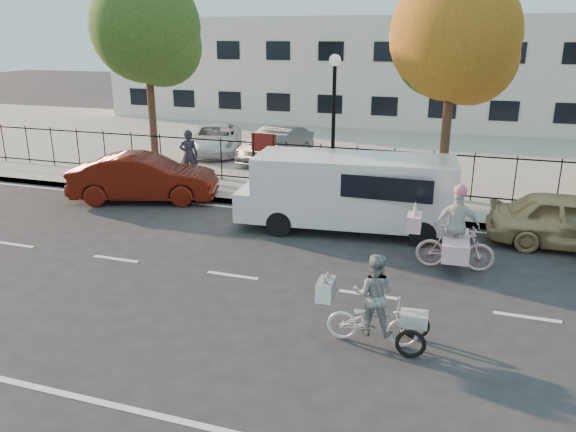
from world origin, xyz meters
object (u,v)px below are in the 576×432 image
at_px(unicorn_bike, 454,238).
at_px(lot_car_c, 277,145).
at_px(pedestrian, 189,155).
at_px(white_van, 350,190).
at_px(lot_car_b, 215,139).
at_px(red_sedan, 144,178).
at_px(lamppost, 334,100).
at_px(zebra_trike, 373,310).
at_px(gold_sedan, 574,221).

relative_size(unicorn_bike, lot_car_c, 0.48).
bearing_deg(pedestrian, white_van, 133.21).
distance_m(unicorn_bike, lot_car_b, 14.01).
xyz_separation_m(unicorn_bike, red_sedan, (-9.53, 2.58, 0.01)).
relative_size(lamppost, zebra_trike, 2.28).
xyz_separation_m(lamppost, white_van, (1.24, -3.00, -2.00)).
relative_size(zebra_trike, lot_car_b, 0.43).
distance_m(zebra_trike, gold_sedan, 7.16).
xyz_separation_m(white_van, gold_sedan, (5.51, 0.44, -0.43)).
bearing_deg(gold_sedan, red_sedan, 87.78).
xyz_separation_m(red_sedan, lot_car_b, (-0.82, 6.86, 0.02)).
bearing_deg(lamppost, zebra_trike, -71.35).
xyz_separation_m(lot_car_b, lot_car_c, (3.04, -0.69, 0.05)).
xyz_separation_m(zebra_trike, red_sedan, (-8.41, 6.31, 0.12)).
bearing_deg(lot_car_b, lot_car_c, -32.94).
xyz_separation_m(zebra_trike, white_van, (-1.67, 5.61, 0.49)).
distance_m(unicorn_bike, red_sedan, 9.88).
bearing_deg(pedestrian, lamppost, 158.39).
bearing_deg(lamppost, white_van, -67.62).
distance_m(pedestrian, lot_car_b, 4.72).
height_order(zebra_trike, gold_sedan, zebra_trike).
height_order(lamppost, white_van, lamppost).
height_order(lamppost, pedestrian, lamppost).
relative_size(unicorn_bike, pedestrian, 1.11).
xyz_separation_m(lamppost, gold_sedan, (6.74, -2.56, -2.43)).
distance_m(gold_sedan, pedestrian, 12.16).
distance_m(white_van, gold_sedan, 5.54).
distance_m(zebra_trike, lot_car_c, 13.93).
height_order(red_sedan, gold_sedan, red_sedan).
distance_m(gold_sedan, lot_car_c, 11.91).
xyz_separation_m(zebra_trike, lot_car_b, (-9.23, 13.17, 0.14)).
relative_size(zebra_trike, unicorn_bike, 0.96).
bearing_deg(zebra_trike, white_van, 12.98).
relative_size(lot_car_b, lot_car_c, 1.09).
height_order(white_van, lot_car_b, white_van).
distance_m(lamppost, gold_sedan, 7.61).
relative_size(white_van, pedestrian, 3.28).
bearing_deg(white_van, lamppost, 106.34).
bearing_deg(lot_car_c, unicorn_bike, -41.50).
bearing_deg(gold_sedan, lot_car_b, 60.40).
relative_size(red_sedan, pedestrian, 2.53).
height_order(zebra_trike, lot_car_b, zebra_trike).
xyz_separation_m(unicorn_bike, lot_car_c, (-7.31, 8.75, 0.09)).
bearing_deg(lot_car_b, lamppost, -56.02).
height_order(pedestrian, lot_car_b, pedestrian).
bearing_deg(white_van, unicorn_bike, -39.97).
bearing_deg(white_van, lot_car_b, 128.94).
distance_m(gold_sedan, lot_car_b, 14.88).
bearing_deg(lot_car_b, red_sedan, -103.41).
xyz_separation_m(zebra_trike, pedestrian, (-8.05, 8.61, 0.41)).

